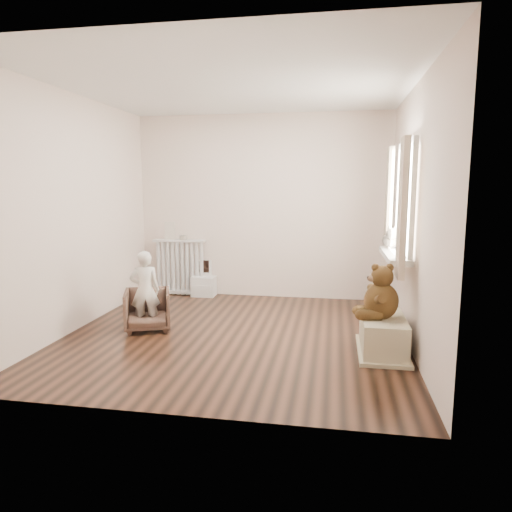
% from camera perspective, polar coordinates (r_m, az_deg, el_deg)
% --- Properties ---
extents(floor, '(3.60, 3.60, 0.01)m').
position_cam_1_polar(floor, '(5.04, -2.59, -9.76)').
color(floor, black).
rests_on(floor, ground).
extents(ceiling, '(3.60, 3.60, 0.01)m').
position_cam_1_polar(ceiling, '(4.88, -2.82, 20.58)').
color(ceiling, white).
rests_on(ceiling, ground).
extents(back_wall, '(3.60, 0.02, 2.60)m').
position_cam_1_polar(back_wall, '(6.55, 0.73, 6.13)').
color(back_wall, white).
rests_on(back_wall, ground).
extents(front_wall, '(3.60, 0.02, 2.60)m').
position_cam_1_polar(front_wall, '(3.06, -10.03, 3.03)').
color(front_wall, white).
rests_on(front_wall, ground).
extents(left_wall, '(0.02, 3.60, 2.60)m').
position_cam_1_polar(left_wall, '(5.47, -21.53, 5.01)').
color(left_wall, white).
rests_on(left_wall, ground).
extents(right_wall, '(0.02, 3.60, 2.60)m').
position_cam_1_polar(right_wall, '(4.73, 19.16, 4.65)').
color(right_wall, white).
rests_on(right_wall, ground).
extents(window, '(0.03, 0.90, 1.10)m').
position_cam_1_polar(window, '(5.02, 18.25, 6.62)').
color(window, white).
rests_on(window, right_wall).
extents(window_sill, '(0.22, 1.10, 0.06)m').
position_cam_1_polar(window_sill, '(5.06, 16.93, 0.08)').
color(window_sill, silver).
rests_on(window_sill, right_wall).
extents(curtain_left, '(0.06, 0.26, 1.30)m').
position_cam_1_polar(curtain_left, '(4.44, 17.86, 5.64)').
color(curtain_left, beige).
rests_on(curtain_left, right_wall).
extents(curtain_right, '(0.06, 0.26, 1.30)m').
position_cam_1_polar(curtain_right, '(5.57, 16.25, 6.26)').
color(curtain_right, beige).
rests_on(curtain_right, right_wall).
extents(radiator, '(0.78, 0.15, 0.82)m').
position_cam_1_polar(radiator, '(6.83, -9.47, -1.56)').
color(radiator, silver).
rests_on(radiator, floor).
extents(paper_doll, '(0.16, 0.01, 0.26)m').
position_cam_1_polar(paper_doll, '(6.81, -10.72, 3.13)').
color(paper_doll, beige).
rests_on(paper_doll, radiator).
extents(tin_a, '(0.10, 0.10, 0.06)m').
position_cam_1_polar(tin_a, '(6.75, -9.11, 2.28)').
color(tin_a, '#A59E8C').
rests_on(tin_a, radiator).
extents(toy_vanity, '(0.33, 0.24, 0.53)m').
position_cam_1_polar(toy_vanity, '(6.72, -6.57, -2.68)').
color(toy_vanity, silver).
rests_on(toy_vanity, floor).
extents(armchair, '(0.64, 0.64, 0.46)m').
position_cam_1_polar(armchair, '(5.28, -13.40, -6.55)').
color(armchair, brown).
rests_on(armchair, floor).
extents(child, '(0.38, 0.31, 0.88)m').
position_cam_1_polar(child, '(5.18, -13.70, -4.19)').
color(child, white).
rests_on(child, armchair).
extents(toy_bench, '(0.40, 0.76, 0.36)m').
position_cam_1_polar(toy_bench, '(4.62, 15.58, -9.22)').
color(toy_bench, beige).
rests_on(toy_bench, floor).
extents(teddy_bear, '(0.46, 0.38, 0.51)m').
position_cam_1_polar(teddy_bear, '(4.46, 15.46, -3.59)').
color(teddy_bear, '#36230E').
rests_on(teddy_bear, toy_bench).
extents(plush_cat, '(0.21, 0.30, 0.24)m').
position_cam_1_polar(plush_cat, '(5.37, 16.44, 2.00)').
color(plush_cat, slate).
rests_on(plush_cat, window_sill).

